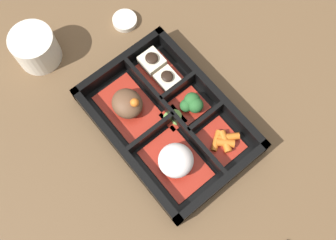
{
  "coord_description": "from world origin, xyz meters",
  "views": [
    {
      "loc": [
        -0.18,
        0.15,
        0.71
      ],
      "look_at": [
        0.0,
        0.0,
        0.03
      ],
      "focal_mm": 42.0,
      "sensor_mm": 36.0,
      "label": 1
    }
  ],
  "objects": [
    {
      "name": "bowl_pickles",
      "position": [
        -0.0,
        -0.01,
        0.01
      ],
      "size": [
        0.04,
        0.04,
        0.01
      ],
      "color": "maroon",
      "rests_on": "bento_base"
    },
    {
      "name": "bowl_stew",
      "position": [
        0.07,
        0.04,
        0.03
      ],
      "size": [
        0.12,
        0.08,
        0.06
      ],
      "color": "maroon",
      "rests_on": "bento_base"
    },
    {
      "name": "bowl_rice",
      "position": [
        -0.07,
        0.04,
        0.03
      ],
      "size": [
        0.12,
        0.08,
        0.05
      ],
      "color": "maroon",
      "rests_on": "bento_base"
    },
    {
      "name": "bento_base",
      "position": [
        0.0,
        0.0,
        0.01
      ],
      "size": [
        0.31,
        0.22,
        0.01
      ],
      "color": "black",
      "rests_on": "ground_plane"
    },
    {
      "name": "bowl_carrots",
      "position": [
        -0.09,
        -0.05,
        0.02
      ],
      "size": [
        0.08,
        0.06,
        0.02
      ],
      "color": "maroon",
      "rests_on": "bento_base"
    },
    {
      "name": "bento_rim",
      "position": [
        -0.0,
        -0.0,
        0.02
      ],
      "size": [
        0.31,
        0.22,
        0.04
      ],
      "color": "black",
      "rests_on": "ground_plane"
    },
    {
      "name": "sauce_dish",
      "position": [
        0.23,
        -0.07,
        0.01
      ],
      "size": [
        0.05,
        0.05,
        0.01
      ],
      "color": "beige",
      "rests_on": "ground_plane"
    },
    {
      "name": "ground_plane",
      "position": [
        0.0,
        0.0,
        0.0
      ],
      "size": [
        3.0,
        3.0,
        0.0
      ],
      "primitive_type": "plane",
      "color": "brown"
    },
    {
      "name": "bowl_greens",
      "position": [
        -0.01,
        -0.05,
        0.03
      ],
      "size": [
        0.06,
        0.06,
        0.04
      ],
      "color": "maroon",
      "rests_on": "bento_base"
    },
    {
      "name": "tea_cup",
      "position": [
        0.28,
        0.11,
        0.04
      ],
      "size": [
        0.09,
        0.09,
        0.07
      ],
      "color": "beige",
      "rests_on": "ground_plane"
    },
    {
      "name": "bowl_tofu",
      "position": [
        0.09,
        -0.05,
        0.02
      ],
      "size": [
        0.09,
        0.06,
        0.03
      ],
      "color": "maroon",
      "rests_on": "bento_base"
    }
  ]
}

